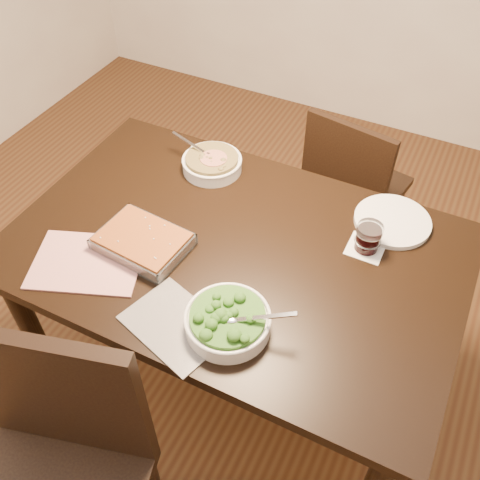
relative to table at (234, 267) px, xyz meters
The scene contains 12 objects.
ground 0.65m from the table, ahead, with size 4.00×4.00×0.00m, color #442513.
table is the anchor object (origin of this frame).
magazine_a 0.46m from the table, 145.11° to the right, with size 0.32×0.24×0.01m, color #BD363F.
magazine_b 0.35m from the table, 91.88° to the right, with size 0.28×0.20×0.00m, color #26262D.
coaster 0.42m from the table, 25.64° to the left, with size 0.11×0.11×0.00m, color white.
stew_bowl 0.41m from the table, 128.45° to the left, with size 0.24×0.22×0.08m.
broccoli_bowl 0.33m from the table, 66.40° to the right, with size 0.26×0.24×0.09m.
baking_dish 0.31m from the table, 153.42° to the right, with size 0.29×0.22×0.05m.
wine_tumbler 0.43m from the table, 25.64° to the left, with size 0.08×0.08×0.09m.
dinner_plate 0.53m from the table, 38.16° to the left, with size 0.25×0.25×0.02m, color white.
chair_near 0.77m from the table, 100.52° to the right, with size 0.56×0.56×0.98m.
chair_far 0.85m from the table, 78.69° to the left, with size 0.44×0.44×0.81m.
Camera 1 is at (0.52, -1.01, 1.96)m, focal length 40.00 mm.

